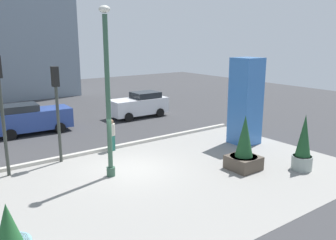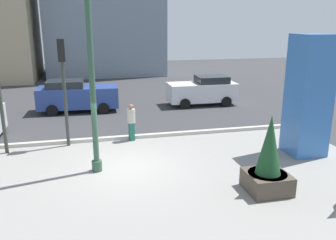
{
  "view_description": "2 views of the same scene",
  "coord_description": "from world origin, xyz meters",
  "px_view_note": "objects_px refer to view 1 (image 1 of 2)",
  "views": [
    {
      "loc": [
        -7.29,
        -12.91,
        5.77
      ],
      "look_at": [
        1.84,
        -0.4,
        2.1
      ],
      "focal_mm": 37.53,
      "sensor_mm": 36.0,
      "label": 1
    },
    {
      "loc": [
        -1.18,
        -12.19,
        5.22
      ],
      "look_at": [
        1.61,
        -0.09,
        1.71
      ],
      "focal_mm": 38.01,
      "sensor_mm": 36.0,
      "label": 2
    }
  ],
  "objects_px": {
    "pedestrian_crossing": "(112,133)",
    "potted_plant_near_right": "(244,149)",
    "potted_plant_mid_plaza": "(303,146)",
    "car_intersection": "(139,105)",
    "traffic_light_corner": "(0,98)",
    "traffic_light_far_side": "(57,98)",
    "car_curb_east": "(31,118)",
    "art_pillar_blue": "(246,101)",
    "lamp_post": "(108,97)"
  },
  "relations": [
    {
      "from": "lamp_post",
      "to": "potted_plant_near_right",
      "type": "relative_size",
      "value": 2.8
    },
    {
      "from": "potted_plant_near_right",
      "to": "traffic_light_far_side",
      "type": "distance_m",
      "value": 8.75
    },
    {
      "from": "car_intersection",
      "to": "pedestrian_crossing",
      "type": "height_order",
      "value": "car_intersection"
    },
    {
      "from": "art_pillar_blue",
      "to": "traffic_light_far_side",
      "type": "relative_size",
      "value": 1.05
    },
    {
      "from": "pedestrian_crossing",
      "to": "lamp_post",
      "type": "bearing_deg",
      "value": -118.15
    },
    {
      "from": "car_curb_east",
      "to": "pedestrian_crossing",
      "type": "height_order",
      "value": "car_curb_east"
    },
    {
      "from": "lamp_post",
      "to": "art_pillar_blue",
      "type": "distance_m",
      "value": 8.26
    },
    {
      "from": "lamp_post",
      "to": "potted_plant_mid_plaza",
      "type": "bearing_deg",
      "value": -31.09
    },
    {
      "from": "lamp_post",
      "to": "potted_plant_near_right",
      "type": "distance_m",
      "value": 6.33
    },
    {
      "from": "traffic_light_corner",
      "to": "car_intersection",
      "type": "distance_m",
      "value": 12.49
    },
    {
      "from": "potted_plant_mid_plaza",
      "to": "car_curb_east",
      "type": "xyz_separation_m",
      "value": [
        -7.98,
        13.4,
        -0.16
      ]
    },
    {
      "from": "traffic_light_far_side",
      "to": "car_intersection",
      "type": "height_order",
      "value": "traffic_light_far_side"
    },
    {
      "from": "potted_plant_mid_plaza",
      "to": "potted_plant_near_right",
      "type": "xyz_separation_m",
      "value": [
        -2.06,
        1.57,
        -0.12
      ]
    },
    {
      "from": "potted_plant_near_right",
      "to": "pedestrian_crossing",
      "type": "distance_m",
      "value": 6.81
    },
    {
      "from": "pedestrian_crossing",
      "to": "car_intersection",
      "type": "bearing_deg",
      "value": 48.21
    },
    {
      "from": "art_pillar_blue",
      "to": "pedestrian_crossing",
      "type": "height_order",
      "value": "art_pillar_blue"
    },
    {
      "from": "lamp_post",
      "to": "potted_plant_near_right",
      "type": "height_order",
      "value": "lamp_post"
    },
    {
      "from": "lamp_post",
      "to": "art_pillar_blue",
      "type": "height_order",
      "value": "lamp_post"
    },
    {
      "from": "pedestrian_crossing",
      "to": "potted_plant_near_right",
      "type": "bearing_deg",
      "value": -59.06
    },
    {
      "from": "lamp_post",
      "to": "art_pillar_blue",
      "type": "bearing_deg",
      "value": -0.4
    },
    {
      "from": "potted_plant_mid_plaza",
      "to": "pedestrian_crossing",
      "type": "xyz_separation_m",
      "value": [
        -5.56,
        7.41,
        -0.16
      ]
    },
    {
      "from": "car_intersection",
      "to": "lamp_post",
      "type": "bearing_deg",
      "value": -127.66
    },
    {
      "from": "traffic_light_corner",
      "to": "traffic_light_far_side",
      "type": "bearing_deg",
      "value": 8.57
    },
    {
      "from": "lamp_post",
      "to": "car_curb_east",
      "type": "bearing_deg",
      "value": 94.93
    },
    {
      "from": "traffic_light_corner",
      "to": "car_intersection",
      "type": "relative_size",
      "value": 1.18
    },
    {
      "from": "lamp_post",
      "to": "pedestrian_crossing",
      "type": "relative_size",
      "value": 4.17
    },
    {
      "from": "potted_plant_mid_plaza",
      "to": "car_intersection",
      "type": "xyz_separation_m",
      "value": [
        -0.25,
        13.35,
        -0.18
      ]
    },
    {
      "from": "car_curb_east",
      "to": "lamp_post",
      "type": "bearing_deg",
      "value": -85.07
    },
    {
      "from": "lamp_post",
      "to": "car_intersection",
      "type": "distance_m",
      "value": 11.65
    },
    {
      "from": "car_intersection",
      "to": "potted_plant_mid_plaza",
      "type": "bearing_deg",
      "value": -88.92
    },
    {
      "from": "potted_plant_near_right",
      "to": "pedestrian_crossing",
      "type": "bearing_deg",
      "value": 120.94
    },
    {
      "from": "lamp_post",
      "to": "car_curb_east",
      "type": "relative_size",
      "value": 1.49
    },
    {
      "from": "potted_plant_mid_plaza",
      "to": "traffic_light_far_side",
      "type": "bearing_deg",
      "value": 138.5
    },
    {
      "from": "art_pillar_blue",
      "to": "potted_plant_mid_plaza",
      "type": "height_order",
      "value": "art_pillar_blue"
    },
    {
      "from": "car_intersection",
      "to": "pedestrian_crossing",
      "type": "xyz_separation_m",
      "value": [
        -5.31,
        -5.94,
        0.02
      ]
    },
    {
      "from": "art_pillar_blue",
      "to": "pedestrian_crossing",
      "type": "relative_size",
      "value": 2.83
    },
    {
      "from": "car_curb_east",
      "to": "traffic_light_far_side",
      "type": "bearing_deg",
      "value": -92.96
    },
    {
      "from": "lamp_post",
      "to": "traffic_light_corner",
      "type": "bearing_deg",
      "value": 143.01
    },
    {
      "from": "lamp_post",
      "to": "car_curb_east",
      "type": "xyz_separation_m",
      "value": [
        -0.78,
        9.05,
        -2.46
      ]
    },
    {
      "from": "potted_plant_mid_plaza",
      "to": "car_intersection",
      "type": "bearing_deg",
      "value": 91.08
    },
    {
      "from": "pedestrian_crossing",
      "to": "traffic_light_far_side",
      "type": "bearing_deg",
      "value": -178.56
    },
    {
      "from": "potted_plant_mid_plaza",
      "to": "car_intersection",
      "type": "distance_m",
      "value": 13.36
    },
    {
      "from": "potted_plant_mid_plaza",
      "to": "potted_plant_near_right",
      "type": "height_order",
      "value": "potted_plant_mid_plaza"
    },
    {
      "from": "potted_plant_mid_plaza",
      "to": "car_intersection",
      "type": "relative_size",
      "value": 0.59
    },
    {
      "from": "potted_plant_near_right",
      "to": "car_intersection",
      "type": "relative_size",
      "value": 0.58
    },
    {
      "from": "traffic_light_far_side",
      "to": "car_curb_east",
      "type": "distance_m",
      "value": 6.42
    },
    {
      "from": "lamp_post",
      "to": "traffic_light_far_side",
      "type": "relative_size",
      "value": 1.55
    },
    {
      "from": "car_intersection",
      "to": "car_curb_east",
      "type": "bearing_deg",
      "value": 179.67
    },
    {
      "from": "potted_plant_mid_plaza",
      "to": "car_curb_east",
      "type": "bearing_deg",
      "value": 120.79
    },
    {
      "from": "art_pillar_blue",
      "to": "traffic_light_corner",
      "type": "height_order",
      "value": "traffic_light_corner"
    }
  ]
}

